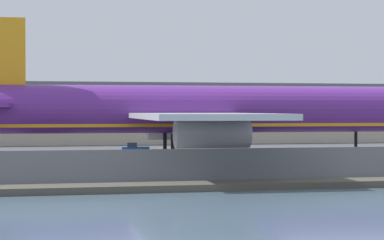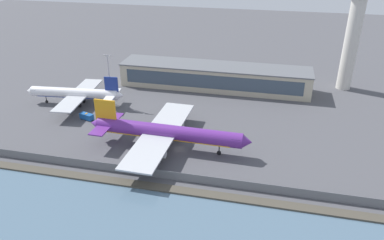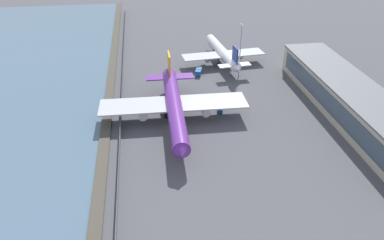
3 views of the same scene
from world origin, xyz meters
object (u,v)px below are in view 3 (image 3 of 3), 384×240
Objects in this scene: baggage_tug at (220,109)px; ops_van at (199,71)px; passenger_jet_white at (222,53)px; apron_light_mast_apron_west at (240,48)px; cargo_jet_purple at (174,105)px.

ops_van is at bearing -175.95° from baggage_tug.
passenger_jet_white reaches higher than baggage_tug.
apron_light_mast_apron_west is at bearing 77.77° from ops_van.
cargo_jet_purple is at bearing -20.84° from ops_van.
apron_light_mast_apron_west reaches higher than passenger_jet_white.
baggage_tug is 30.36m from ops_van.
passenger_jet_white is 41.43m from baggage_tug.
apron_light_mast_apron_west is at bearing 137.57° from cargo_jet_purple.
cargo_jet_purple reaches higher than ops_van.
ops_van is at bearing 159.16° from cargo_jet_purple.
passenger_jet_white is 11.64× the size of baggage_tug.
ops_van is (-34.00, 12.94, -4.26)m from cargo_jet_purple.
ops_van is at bearing -102.23° from apron_light_mast_apron_west.
cargo_jet_purple reaches higher than baggage_tug.
apron_light_mast_apron_west is (3.28, 15.13, 10.10)m from ops_van.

